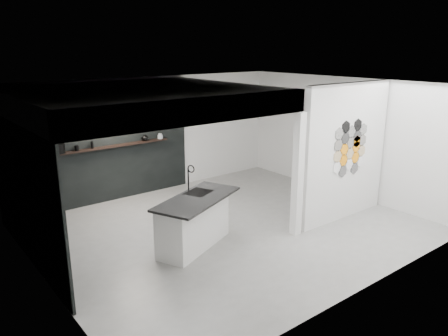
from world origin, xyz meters
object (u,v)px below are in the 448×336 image
(kitchen_island, at_px, (194,221))
(kettle, at_px, (145,138))
(partition_panel, at_px, (346,152))
(bottle_dark, at_px, (92,145))
(stockpot, at_px, (59,149))
(glass_vase, at_px, (160,136))
(utensil_cup, at_px, (77,148))
(wall_basin, at_px, (45,213))
(glass_bowl, at_px, (160,137))

(kitchen_island, height_order, kettle, kettle)
(partition_panel, height_order, bottle_dark, partition_panel)
(kitchen_island, relative_size, stockpot, 7.99)
(kitchen_island, xyz_separation_m, glass_vase, (1.17, 3.12, 0.90))
(partition_panel, relative_size, utensil_cup, 25.70)
(wall_basin, distance_m, glass_bowl, 4.00)
(glass_vase, xyz_separation_m, utensil_cup, (-2.05, 0.00, -0.01))
(bottle_dark, bearing_deg, wall_basin, -129.18)
(wall_basin, distance_m, kettle, 3.66)
(glass_vase, bearing_deg, bottle_dark, 180.00)
(kettle, xyz_separation_m, utensil_cup, (-1.64, 0.00, -0.01))
(partition_panel, height_order, kettle, partition_panel)
(kitchen_island, distance_m, glass_bowl, 3.45)
(wall_basin, height_order, stockpot, stockpot)
(wall_basin, relative_size, kitchen_island, 0.31)
(wall_basin, distance_m, glass_vase, 4.01)
(partition_panel, bearing_deg, glass_bowl, 118.23)
(glass_vase, relative_size, utensil_cup, 1.17)
(kitchen_island, relative_size, kettle, 12.13)
(kettle, xyz_separation_m, glass_bowl, (0.42, 0.00, -0.02))
(glass_bowl, bearing_deg, wall_basin, -148.65)
(kettle, height_order, glass_vase, kettle)
(partition_panel, distance_m, glass_bowl, 4.39)
(partition_panel, xyz_separation_m, glass_vase, (-2.08, 3.87, -0.02))
(wall_basin, height_order, glass_bowl, glass_bowl)
(kitchen_island, bearing_deg, kettle, 52.94)
(glass_bowl, distance_m, utensil_cup, 2.05)
(wall_basin, distance_m, bottle_dark, 2.72)
(kettle, bearing_deg, utensil_cup, -160.44)
(partition_panel, xyz_separation_m, glass_bowl, (-2.08, 3.87, -0.03))
(stockpot, height_order, glass_vase, stockpot)
(wall_basin, xyz_separation_m, kitchen_island, (2.22, -1.06, -0.37))
(utensil_cup, bearing_deg, kitchen_island, -74.18)
(kettle, xyz_separation_m, glass_vase, (0.42, 0.00, -0.00))
(partition_panel, distance_m, stockpot, 5.93)
(kettle, height_order, glass_bowl, kettle)
(kettle, bearing_deg, kitchen_island, -84.02)
(glass_vase, height_order, bottle_dark, bottle_dark)
(bottle_dark, bearing_deg, utensil_cup, 180.00)
(kettle, relative_size, utensil_cup, 1.47)
(kitchen_island, bearing_deg, partition_panel, -36.39)
(wall_basin, bearing_deg, stockpot, 64.92)
(bottle_dark, bearing_deg, partition_panel, -45.62)
(glass_bowl, height_order, glass_vase, glass_vase)
(kitchen_island, bearing_deg, glass_vase, 45.98)
(partition_panel, relative_size, glass_bowl, 21.45)
(wall_basin, xyz_separation_m, glass_bowl, (3.39, 2.07, 0.52))
(partition_panel, height_order, glass_bowl, partition_panel)
(kettle, bearing_deg, partition_panel, -37.65)
(kitchen_island, xyz_separation_m, utensil_cup, (-0.88, 3.12, 0.89))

